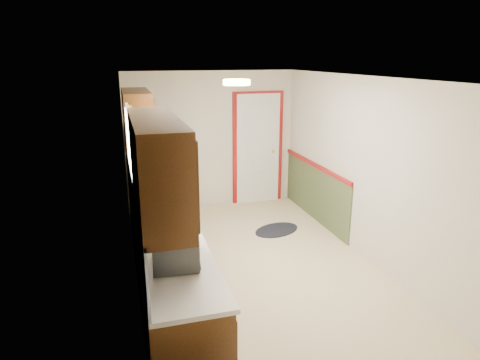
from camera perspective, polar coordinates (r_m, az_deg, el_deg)
room_shell at (r=5.26m, az=2.14°, el=0.35°), size 3.20×5.20×2.52m
kitchen_run at (r=4.88m, az=-10.79°, el=-6.08°), size 0.63×4.00×2.20m
back_wall_trim at (r=7.68m, az=3.98°, el=3.02°), size 1.12×2.30×2.08m
ceiling_fixture at (r=4.79m, az=-0.44°, el=12.90°), size 0.30×0.30×0.06m
microwave at (r=3.70m, az=-8.68°, el=-7.94°), size 0.36×0.59×0.39m
refrigerator at (r=7.08m, az=-10.98°, el=1.11°), size 0.74×0.72×1.65m
rug at (r=6.79m, az=4.91°, el=-6.65°), size 0.91×0.76×0.01m
cooktop at (r=5.82m, az=-11.47°, el=-0.99°), size 0.45×0.55×0.02m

